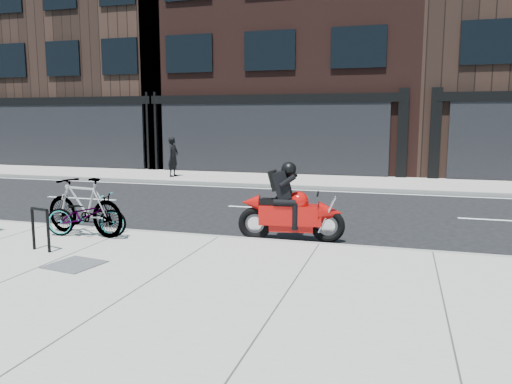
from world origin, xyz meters
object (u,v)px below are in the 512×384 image
(motorcycle, at_px, (296,209))
(pedestrian, at_px, (173,157))
(bicycle_rear, at_px, (84,206))
(utility_grate, at_px, (75,264))
(bicycle_front, at_px, (86,215))
(bike_rack, at_px, (40,226))

(motorcycle, distance_m, pedestrian, 10.89)
(bicycle_rear, height_order, utility_grate, bicycle_rear)
(bicycle_front, xyz_separation_m, bicycle_rear, (-0.10, 0.09, 0.16))
(bicycle_front, xyz_separation_m, motorcycle, (3.93, 1.29, 0.09))
(pedestrian, distance_m, utility_grate, 12.21)
(utility_grate, bearing_deg, pedestrian, 108.30)
(bicycle_rear, distance_m, pedestrian, 10.11)
(pedestrian, height_order, utility_grate, pedestrian)
(bicycle_rear, distance_m, motorcycle, 4.21)
(bike_rack, bearing_deg, utility_grate, -27.70)
(bicycle_front, height_order, pedestrian, pedestrian)
(bike_rack, height_order, utility_grate, bike_rack)
(pedestrian, bearing_deg, bike_rack, -161.86)
(pedestrian, xyz_separation_m, utility_grate, (3.82, -11.57, -0.78))
(pedestrian, relative_size, utility_grate, 2.11)
(bicycle_rear, xyz_separation_m, utility_grate, (1.09, -1.83, -0.58))
(bicycle_rear, xyz_separation_m, pedestrian, (-2.74, 9.73, 0.21))
(bicycle_front, xyz_separation_m, utility_grate, (0.98, -1.75, -0.42))
(bicycle_front, bearing_deg, motorcycle, -82.54)
(bike_rack, height_order, motorcycle, motorcycle)
(bicycle_front, distance_m, pedestrian, 10.23)
(bicycle_rear, height_order, motorcycle, motorcycle)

